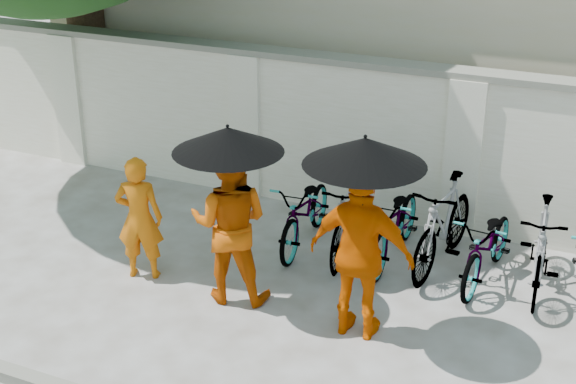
% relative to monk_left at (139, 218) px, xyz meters
% --- Properties ---
extents(ground, '(80.00, 80.00, 0.00)m').
position_rel_monk_left_xyz_m(ground, '(1.01, -0.47, -0.73)').
color(ground, '#B2B2B2').
extents(compound_wall, '(20.00, 0.30, 2.00)m').
position_rel_monk_left_xyz_m(compound_wall, '(2.01, 2.73, 0.27)').
color(compound_wall, white).
rests_on(compound_wall, ground).
extents(building_behind, '(14.00, 6.00, 3.20)m').
position_rel_monk_left_xyz_m(building_behind, '(3.01, 6.53, 0.87)').
color(building_behind, tan).
rests_on(building_behind, ground).
extents(monk_left, '(0.61, 0.50, 1.45)m').
position_rel_monk_left_xyz_m(monk_left, '(0.00, 0.00, 0.00)').
color(monk_left, '#CE6309').
rests_on(monk_left, ground).
extents(monk_center, '(1.00, 0.87, 1.77)m').
position_rel_monk_left_xyz_m(monk_center, '(1.15, -0.00, 0.16)').
color(monk_center, '#C14B05').
rests_on(monk_center, ground).
extents(parasol_center, '(1.14, 1.14, 0.98)m').
position_rel_monk_left_xyz_m(parasol_center, '(1.20, -0.08, 1.13)').
color(parasol_center, black).
rests_on(parasol_center, ground).
extents(monk_right, '(1.06, 0.44, 1.80)m').
position_rel_monk_left_xyz_m(monk_right, '(2.65, -0.11, 0.17)').
color(monk_right, '#D85400').
rests_on(monk_right, ground).
extents(parasol_right, '(1.15, 1.15, 1.11)m').
position_rel_monk_left_xyz_m(parasol_right, '(2.67, -0.19, 1.27)').
color(parasol_right, black).
rests_on(parasol_right, ground).
extents(bike_0, '(0.72, 1.73, 0.89)m').
position_rel_monk_left_xyz_m(bike_0, '(1.39, 1.48, -0.28)').
color(bike_0, '#989AA9').
rests_on(bike_0, ground).
extents(bike_1, '(0.68, 1.70, 0.99)m').
position_rel_monk_left_xyz_m(bike_1, '(1.95, 1.45, -0.23)').
color(bike_1, '#989AA9').
rests_on(bike_1, ground).
extents(bike_2, '(0.62, 1.75, 0.92)m').
position_rel_monk_left_xyz_m(bike_2, '(2.50, 1.56, -0.27)').
color(bike_2, '#989AA9').
rests_on(bike_2, ground).
extents(bike_3, '(0.71, 1.84, 1.08)m').
position_rel_monk_left_xyz_m(bike_3, '(3.05, 1.63, -0.19)').
color(bike_3, '#989AA9').
rests_on(bike_3, ground).
extents(bike_4, '(0.73, 1.69, 0.86)m').
position_rel_monk_left_xyz_m(bike_4, '(3.60, 1.50, -0.30)').
color(bike_4, '#989AA9').
rests_on(bike_4, ground).
extents(bike_5, '(0.62, 1.71, 1.01)m').
position_rel_monk_left_xyz_m(bike_5, '(4.16, 1.55, -0.22)').
color(bike_5, '#989AA9').
rests_on(bike_5, ground).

